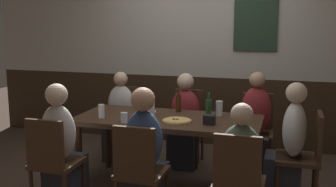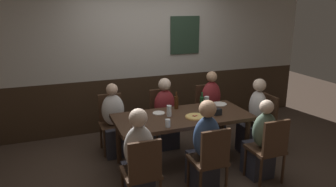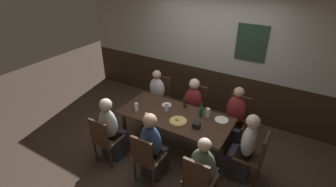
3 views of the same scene
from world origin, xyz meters
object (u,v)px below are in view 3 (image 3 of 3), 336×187
object	(u,v)px
beer_bottle_brown	(185,102)
condiment_caddy	(196,125)
chair_head_east	(255,155)
chair_right_near	(198,179)
chair_left_far	(160,95)
pizza	(178,121)
chair_right_far	(237,117)
chair_mid_near	(147,156)
plate_white_large	(221,120)
person_right_far	(234,122)
pint_glass_stout	(137,107)
person_head_east	(244,151)
person_mid_far	(192,110)
chair_left_near	(105,138)
person_left_near	(112,133)
pint_glass_amber	(167,108)
beer_glass_half	(147,116)
person_mid_near	(153,150)
beer_bottle_green	(201,112)
plate_white_small	(167,105)
person_right_near	(203,173)
person_left_far	(156,99)
highball_clear	(208,113)
dining_table	(175,119)
chair_mid_far	(196,105)

from	to	relation	value
beer_bottle_brown	condiment_caddy	world-z (taller)	beer_bottle_brown
chair_head_east	chair_right_near	size ratio (longest dim) A/B	1.00
chair_left_far	pizza	distance (m)	1.40
chair_right_far	chair_left_far	distance (m)	1.65
chair_mid_near	plate_white_large	size ratio (longest dim) A/B	3.97
person_right_far	pint_glass_stout	distance (m)	1.74
chair_right_far	person_head_east	bearing A→B (deg)	-66.39
chair_head_east	person_mid_far	size ratio (longest dim) A/B	0.79
chair_left_near	person_left_near	distance (m)	0.16
beer_bottle_brown	chair_right_far	bearing A→B (deg)	33.85
person_head_east	condiment_caddy	world-z (taller)	person_head_east
chair_head_east	chair_right_far	xyz separation A→B (m)	(-0.53, 0.84, 0.00)
pint_glass_amber	pint_glass_stout	xyz separation A→B (m)	(-0.46, -0.24, -0.00)
person_mid_far	pint_glass_amber	bearing A→B (deg)	-106.21
person_head_east	pint_glass_amber	distance (m)	1.42
beer_glass_half	person_mid_near	bearing A→B (deg)	-45.38
beer_glass_half	beer_bottle_brown	world-z (taller)	beer_bottle_brown
beer_bottle_brown	plate_white_large	xyz separation A→B (m)	(0.69, -0.05, -0.10)
beer_bottle_green	plate_white_large	world-z (taller)	beer_bottle_green
plate_white_small	person_right_near	bearing A→B (deg)	-38.11
pizza	condiment_caddy	world-z (taller)	condiment_caddy
plate_white_large	condiment_caddy	xyz separation A→B (m)	(-0.26, -0.40, 0.04)
person_left_near	person_mid_far	distance (m)	1.59
chair_left_near	pint_glass_stout	world-z (taller)	pint_glass_stout
chair_mid_near	chair_head_east	distance (m)	1.59
chair_head_east	beer_bottle_green	size ratio (longest dim) A/B	3.61
person_right_far	person_mid_far	world-z (taller)	person_right_far
chair_left_far	person_left_far	distance (m)	0.17
chair_head_east	highball_clear	distance (m)	0.95
dining_table	person_left_far	bearing A→B (deg)	140.82
chair_left_near	person_left_far	bearing A→B (deg)	90.00
chair_mid_near	person_right_near	xyz separation A→B (m)	(0.83, 0.17, -0.05)
person_right_far	plate_white_small	size ratio (longest dim) A/B	6.70
chair_head_east	pizza	bearing A→B (deg)	-173.48
person_left_near	highball_clear	xyz separation A→B (m)	(1.32, 0.91, 0.32)
plate_white_large	person_head_east	bearing A→B (deg)	-28.32
person_right_near	pint_glass_stout	bearing A→B (deg)	162.43
person_right_near	person_mid_near	bearing A→B (deg)	-179.73
chair_head_east	beer_bottle_green	distance (m)	1.04
chair_mid_near	chair_left_near	bearing A→B (deg)	180.00
person_head_east	chair_head_east	bearing A→B (deg)	0.00
dining_table	pint_glass_amber	size ratio (longest dim) A/B	12.28
person_mid_near	beer_bottle_green	distance (m)	1.00
pizza	plate_white_large	xyz separation A→B (m)	(0.59, 0.39, -0.01)
chair_mid_far	highball_clear	world-z (taller)	highball_clear
chair_right_far	person_right_near	xyz separation A→B (m)	(0.00, -1.51, -0.05)
person_right_far	person_left_far	bearing A→B (deg)	-179.92
plate_white_small	condiment_caddy	xyz separation A→B (m)	(0.74, -0.34, 0.04)
chair_head_east	plate_white_large	bearing A→B (deg)	158.14
pint_glass_stout	chair_mid_far	bearing A→B (deg)	58.52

